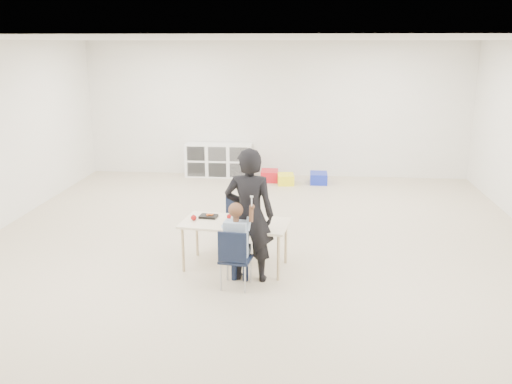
# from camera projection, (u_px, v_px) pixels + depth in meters

# --- Properties ---
(room) EXTENTS (9.00, 9.02, 2.80)m
(room) POSITION_uv_depth(u_px,v_px,m) (257.00, 152.00, 6.98)
(room) COLOR beige
(room) RESTS_ON ground
(table) EXTENTS (1.39, 0.82, 0.60)m
(table) POSITION_uv_depth(u_px,v_px,m) (235.00, 244.00, 6.81)
(table) COLOR beige
(table) RESTS_ON ground
(chair_near) EXTENTS (0.39, 0.37, 0.73)m
(chair_near) POSITION_uv_depth(u_px,v_px,m) (236.00, 258.00, 6.25)
(chair_near) COLOR black
(chair_near) RESTS_ON ground
(chair_far) EXTENTS (0.39, 0.37, 0.73)m
(chair_far) POSITION_uv_depth(u_px,v_px,m) (235.00, 225.00, 7.35)
(chair_far) COLOR black
(chair_far) RESTS_ON ground
(child) EXTENTS (0.54, 0.54, 1.14)m
(child) POSITION_uv_depth(u_px,v_px,m) (236.00, 241.00, 6.19)
(child) COLOR #A7BFE2
(child) RESTS_ON chair_near
(lunch_tray_near) EXTENTS (0.24, 0.19, 0.03)m
(lunch_tray_near) POSITION_uv_depth(u_px,v_px,m) (243.00, 220.00, 6.78)
(lunch_tray_near) COLOR black
(lunch_tray_near) RESTS_ON table
(lunch_tray_far) EXTENTS (0.24, 0.19, 0.03)m
(lunch_tray_far) POSITION_uv_depth(u_px,v_px,m) (208.00, 216.00, 6.91)
(lunch_tray_far) COLOR black
(lunch_tray_far) RESTS_ON table
(milk_carton) EXTENTS (0.08, 0.08, 0.10)m
(milk_carton) POSITION_uv_depth(u_px,v_px,m) (234.00, 221.00, 6.63)
(milk_carton) COLOR white
(milk_carton) RESTS_ON table
(bread_roll) EXTENTS (0.09, 0.09, 0.07)m
(bread_roll) POSITION_uv_depth(u_px,v_px,m) (252.00, 224.00, 6.57)
(bread_roll) COLOR #B07D48
(bread_roll) RESTS_ON table
(apple_near) EXTENTS (0.07, 0.07, 0.07)m
(apple_near) POSITION_uv_depth(u_px,v_px,m) (230.00, 217.00, 6.83)
(apple_near) COLOR #9E0E0E
(apple_near) RESTS_ON table
(apple_far) EXTENTS (0.07, 0.07, 0.07)m
(apple_far) POSITION_uv_depth(u_px,v_px,m) (194.00, 218.00, 6.79)
(apple_far) COLOR #9E0E0E
(apple_far) RESTS_ON table
(cubby_shelf) EXTENTS (1.40, 0.40, 0.70)m
(cubby_shelf) POSITION_uv_depth(u_px,v_px,m) (219.00, 160.00, 11.47)
(cubby_shelf) COLOR white
(cubby_shelf) RESTS_ON ground
(adult) EXTENTS (0.61, 0.41, 1.61)m
(adult) POSITION_uv_depth(u_px,v_px,m) (249.00, 215.00, 6.34)
(adult) COLOR black
(adult) RESTS_ON ground
(bin_red) EXTENTS (0.36, 0.45, 0.22)m
(bin_red) POSITION_uv_depth(u_px,v_px,m) (270.00, 176.00, 11.15)
(bin_red) COLOR red
(bin_red) RESTS_ON ground
(bin_yellow) EXTENTS (0.36, 0.44, 0.20)m
(bin_yellow) POSITION_uv_depth(u_px,v_px,m) (286.00, 179.00, 10.90)
(bin_yellow) COLOR #FFF11A
(bin_yellow) RESTS_ON ground
(bin_blue) EXTENTS (0.34, 0.44, 0.21)m
(bin_blue) POSITION_uv_depth(u_px,v_px,m) (319.00, 178.00, 10.96)
(bin_blue) COLOR #1627AC
(bin_blue) RESTS_ON ground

